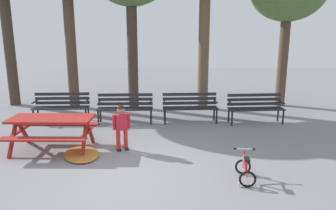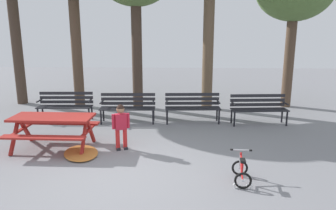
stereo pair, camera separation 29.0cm
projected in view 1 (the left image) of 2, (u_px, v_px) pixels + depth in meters
The scene contains 9 objects.
ground at pixel (127, 177), 5.87m from camera, with size 36.00×36.00×0.00m, color gray.
picnic_table at pixel (53, 125), 7.07m from camera, with size 1.82×1.36×0.79m.
park_bench_far_left at pixel (62, 105), 9.39m from camera, with size 1.62×0.53×0.85m.
park_bench_left at pixel (126, 106), 9.26m from camera, with size 1.62×0.52×0.85m.
park_bench_right at pixel (191, 105), 9.34m from camera, with size 1.62×0.55×0.85m.
park_bench_far_right at pixel (256, 106), 9.23m from camera, with size 1.63×0.58×0.85m.
child_standing at pixel (122, 124), 7.06m from camera, with size 0.38×0.24×1.05m.
kids_bicycle at pixel (246, 170), 5.68m from camera, with size 0.40×0.58×0.54m.
leaf_pile at pixel (82, 154), 6.86m from camera, with size 1.03×0.72×0.07m, color #B26B2D.
Camera 1 is at (0.77, -5.42, 2.63)m, focal length 33.94 mm.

